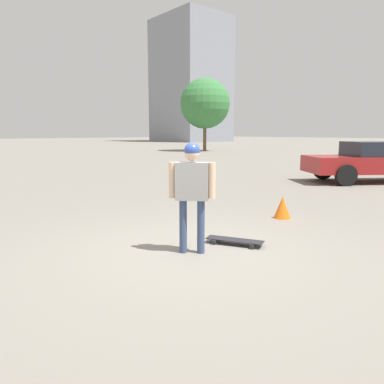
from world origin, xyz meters
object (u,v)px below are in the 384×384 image
(car_parked_near, at_px, (375,161))
(traffic_cone, at_px, (282,207))
(person, at_px, (192,184))
(skateboard, at_px, (235,240))

(car_parked_near, height_order, traffic_cone, car_parked_near)
(person, height_order, car_parked_near, person)
(traffic_cone, bearing_deg, skateboard, 108.08)
(car_parked_near, xyz_separation_m, traffic_cone, (-1.50, 7.19, -0.53))
(person, xyz_separation_m, skateboard, (-0.12, -0.77, -0.96))
(person, bearing_deg, car_parked_near, 55.63)
(skateboard, distance_m, car_parked_near, 9.56)
(person, relative_size, car_parked_near, 0.33)
(skateboard, bearing_deg, car_parked_near, -104.94)
(person, bearing_deg, traffic_cone, 55.14)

